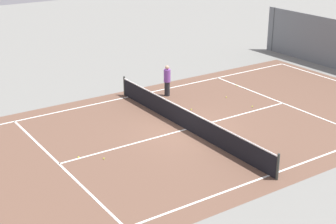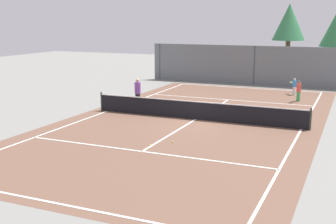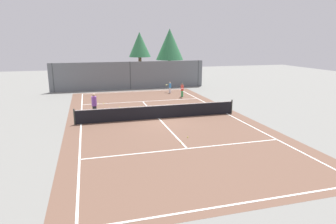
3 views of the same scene
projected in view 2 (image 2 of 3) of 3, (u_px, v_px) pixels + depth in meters
The scene contains 15 objects.
ground_plane at pixel (196, 119), 23.57m from camera, with size 80.00×80.00×0.00m, color slate.
court_surface at pixel (196, 119), 23.57m from camera, with size 13.00×25.00×0.01m.
tennis_net at pixel (196, 110), 23.47m from camera, with size 11.90×0.10×1.10m.
perimeter_fence at pixel (254, 65), 35.81m from camera, with size 18.00×0.12×3.20m.
tree_1 at pixel (289, 23), 38.25m from camera, with size 2.85×2.85×6.66m.
player_0 at pixel (138, 92), 26.88m from camera, with size 0.37×0.37×1.75m.
player_1 at pixel (294, 86), 31.13m from camera, with size 0.61×0.82×1.22m.
player_2 at pixel (298, 91), 28.67m from camera, with size 0.51×0.87×1.36m.
ball_crate at pixel (213, 114), 23.97m from camera, with size 0.45×0.35×0.43m.
tennis_ball_0 at pixel (173, 142), 19.12m from camera, with size 0.07×0.07×0.07m, color #CCE533.
tennis_ball_1 at pixel (175, 110), 25.86m from camera, with size 0.07×0.07×0.07m, color #CCE533.
tennis_ball_2 at pixel (178, 96), 30.60m from camera, with size 0.07×0.07×0.07m, color #CCE533.
tennis_ball_3 at pixel (150, 145), 18.65m from camera, with size 0.07×0.07×0.07m, color #CCE533.
tennis_ball_4 at pixel (185, 102), 28.48m from camera, with size 0.07×0.07×0.07m, color #CCE533.
tennis_ball_5 at pixel (214, 103), 27.90m from camera, with size 0.07×0.07×0.07m, color #CCE533.
Camera 2 is at (7.78, -21.68, 5.27)m, focal length 46.81 mm.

